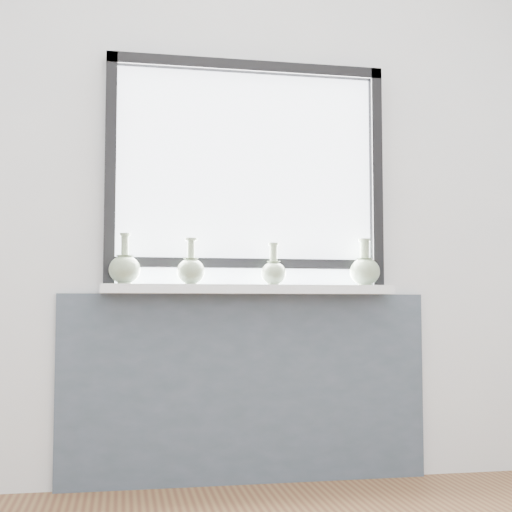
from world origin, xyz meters
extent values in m
cube|color=silver|center=(0.00, 1.81, 1.30)|extent=(3.60, 0.02, 2.60)
cube|color=#444D60|center=(0.00, 1.78, 0.43)|extent=(1.70, 0.03, 0.86)
cube|color=white|center=(0.00, 1.71, 0.88)|extent=(1.32, 0.18, 0.04)
cube|color=black|center=(-0.62, 1.76, 1.43)|extent=(0.05, 0.06, 1.05)
cube|color=black|center=(0.62, 1.76, 1.43)|extent=(0.05, 0.06, 1.05)
cube|color=black|center=(0.00, 1.76, 1.92)|extent=(1.30, 0.06, 0.05)
cube|color=black|center=(0.00, 1.76, 1.00)|extent=(1.20, 0.05, 0.04)
cube|color=white|center=(0.00, 1.79, 1.40)|extent=(1.20, 0.01, 1.00)
cylinder|color=gray|center=(-0.56, 1.69, 0.90)|extent=(0.06, 0.06, 0.01)
ellipsoid|color=gray|center=(-0.56, 1.69, 0.96)|extent=(0.14, 0.14, 0.13)
cone|color=gray|center=(-0.56, 1.69, 1.01)|extent=(0.08, 0.08, 0.03)
cylinder|color=gray|center=(-0.56, 1.69, 1.06)|extent=(0.03, 0.03, 0.10)
cylinder|color=gray|center=(-0.56, 1.69, 1.12)|extent=(0.05, 0.05, 0.01)
cylinder|color=gray|center=(-0.27, 1.68, 0.90)|extent=(0.06, 0.06, 0.01)
ellipsoid|color=gray|center=(-0.27, 1.68, 0.96)|extent=(0.12, 0.12, 0.11)
cone|color=gray|center=(-0.27, 1.68, 1.00)|extent=(0.07, 0.07, 0.03)
cylinder|color=gray|center=(-0.27, 1.68, 1.05)|extent=(0.03, 0.03, 0.10)
cylinder|color=gray|center=(-0.27, 1.68, 1.10)|extent=(0.06, 0.06, 0.01)
cylinder|color=gray|center=(0.11, 1.69, 0.90)|extent=(0.05, 0.05, 0.01)
ellipsoid|color=gray|center=(0.11, 1.69, 0.95)|extent=(0.11, 0.11, 0.11)
cone|color=gray|center=(0.11, 1.69, 0.99)|extent=(0.06, 0.06, 0.03)
cylinder|color=gray|center=(0.11, 1.69, 1.03)|extent=(0.04, 0.04, 0.09)
cylinder|color=gray|center=(0.11, 1.69, 1.09)|extent=(0.05, 0.05, 0.01)
cylinder|color=gray|center=(0.55, 1.71, 0.90)|extent=(0.06, 0.06, 0.01)
ellipsoid|color=gray|center=(0.55, 1.71, 0.96)|extent=(0.14, 0.14, 0.13)
cone|color=gray|center=(0.55, 1.71, 1.01)|extent=(0.08, 0.08, 0.03)
cylinder|color=gray|center=(0.55, 1.71, 1.06)|extent=(0.04, 0.04, 0.10)
cylinder|color=gray|center=(0.55, 1.71, 1.11)|extent=(0.06, 0.06, 0.01)
camera|label=1|loc=(-0.57, -1.46, 0.80)|focal=50.00mm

